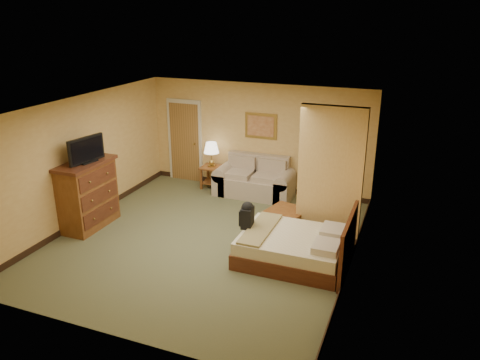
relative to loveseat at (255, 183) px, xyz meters
The scene contains 17 objects.
floor 2.60m from the loveseat, 91.84° to the right, with size 6.00×6.00×0.00m, color brown.
ceiling 3.45m from the loveseat, 91.84° to the right, with size 6.00×6.00×0.00m, color white.
back_wall 1.09m from the loveseat, 101.04° to the left, with size 5.50×0.02×2.60m, color #DBAB5D.
left_wall 3.96m from the loveseat, 137.71° to the right, with size 0.02×6.00×2.60m, color #DBAB5D.
right_wall 3.84m from the loveseat, 44.01° to the right, with size 0.02×6.00×2.60m, color #DBAB5D.
partition 2.83m from the loveseat, 38.62° to the right, with size 1.20×0.15×2.60m, color #DBAB5D.
door 2.19m from the loveseat, 169.18° to the left, with size 0.94×0.16×2.10m.
baseboard 0.49m from the loveseat, 101.30° to the left, with size 5.50×0.02×0.12m, color black.
loveseat is the anchor object (origin of this frame).
side_table 1.15m from the loveseat, behind, with size 0.50×0.50×0.55m.
table_lamp 1.35m from the loveseat, behind, with size 0.37×0.37×0.61m.
coffee_table 2.03m from the loveseat, 52.19° to the right, with size 0.86×0.86×0.45m.
wall_picture 1.36m from the loveseat, 90.00° to the left, with size 0.78×0.04×0.61m.
dresser 3.84m from the loveseat, 131.97° to the right, with size 0.68×1.29×1.38m.
tv 3.98m from the loveseat, 130.84° to the right, with size 0.27×0.83×0.51m.
bed 3.22m from the loveseat, 57.20° to the right, with size 1.90×1.54×1.00m.
backpack 2.84m from the loveseat, 73.00° to the right, with size 0.23×0.30×0.49m.
Camera 1 is at (3.56, -7.27, 4.18)m, focal length 35.00 mm.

